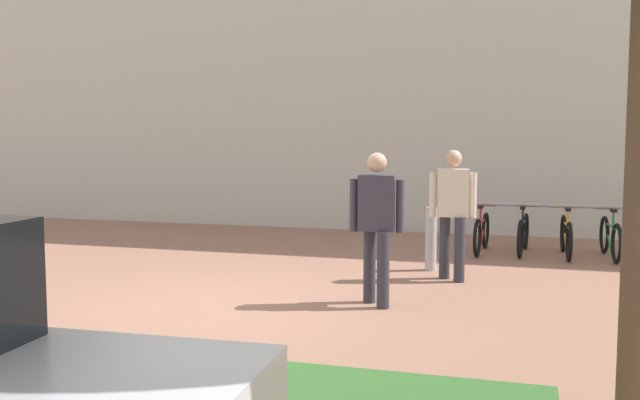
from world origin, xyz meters
The scene contains 6 objects.
ground_plane centered at (0.00, 0.00, 0.00)m, with size 60.00×60.00×0.00m, color #936651.
planter_strip centered at (0.05, -2.44, 0.08)m, with size 7.00×1.10×0.16m, color #336028.
bike_rack_cluster centered at (3.64, 4.69, 0.35)m, with size 2.66×1.63×0.83m.
bollard_steel centered at (2.06, 2.93, 0.45)m, with size 0.16×0.16×0.90m, color #ADADB2.
person_shirt_white centered at (2.41, 2.33, 0.98)m, with size 0.60×0.31×1.72m.
person_suited_dark centered at (1.72, 0.70, 0.98)m, with size 0.61×0.36×1.72m.
Camera 1 is at (3.27, -6.95, 1.92)m, focal length 39.50 mm.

